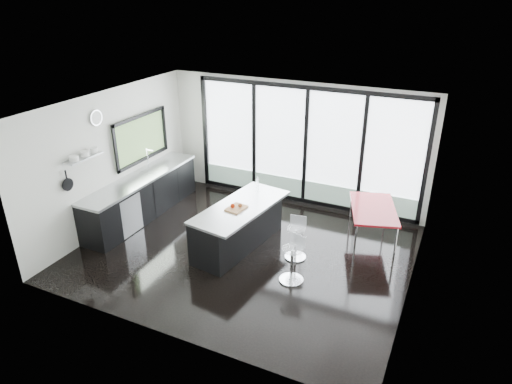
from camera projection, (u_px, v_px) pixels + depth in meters
The scene contains 11 objects.
floor at pixel (245, 252), 8.70m from camera, with size 6.00×5.00×0.00m, color black.
ceiling at pixel (243, 107), 7.54m from camera, with size 6.00×5.00×0.00m, color white.
wall_back at pixel (304, 151), 10.10m from camera, with size 6.00×0.09×2.80m.
wall_front at pixel (160, 253), 6.06m from camera, with size 6.00×0.00×2.80m, color silver.
wall_left at pixel (121, 148), 9.42m from camera, with size 0.26×5.00×2.80m.
wall_right at pixel (419, 218), 6.96m from camera, with size 0.00×5.00×2.80m, color silver.
counter_cabinets at pixel (142, 196), 9.87m from camera, with size 0.69×3.24×1.36m.
island at pixel (238, 225), 8.73m from camera, with size 1.21×2.27×1.15m.
bar_stool_near at pixel (292, 264), 7.72m from camera, with size 0.41×0.41×0.66m, color silver.
bar_stool_far at pixel (296, 243), 8.39m from camera, with size 0.40×0.40×0.63m, color silver.
red_table at pixel (372, 225), 8.86m from camera, with size 0.82×1.43×0.76m, color maroon.
Camera 1 is at (3.35, -6.64, 4.67)m, focal length 32.00 mm.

